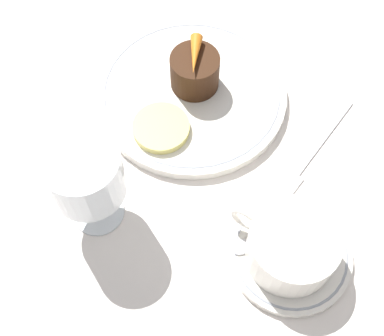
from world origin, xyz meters
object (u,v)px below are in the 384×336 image
at_px(coffee_cup, 292,246).
at_px(dessert_cake, 195,71).
at_px(dinner_plate, 192,94).
at_px(wine_glass, 85,177).
at_px(fork, 305,162).

bearing_deg(coffee_cup, dessert_cake, -33.91).
relative_size(dinner_plate, wine_glass, 1.93).
height_order(coffee_cup, dessert_cake, coffee_cup).
distance_m(dinner_plate, fork, 0.17).
bearing_deg(dinner_plate, dessert_cake, -73.96).
xyz_separation_m(wine_glass, dessert_cake, (-0.00, -0.21, -0.05)).
xyz_separation_m(dinner_plate, fork, (-0.17, 0.01, -0.01)).
distance_m(coffee_cup, wine_glass, 0.22).
xyz_separation_m(coffee_cup, fork, (0.04, -0.12, -0.04)).
bearing_deg(dessert_cake, fork, 172.66).
xyz_separation_m(coffee_cup, dessert_cake, (0.21, -0.14, -0.00)).
relative_size(coffee_cup, fork, 0.67).
height_order(wine_glass, dessert_cake, wine_glass).
height_order(coffee_cup, fork, coffee_cup).
relative_size(dinner_plate, dessert_cake, 3.93).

